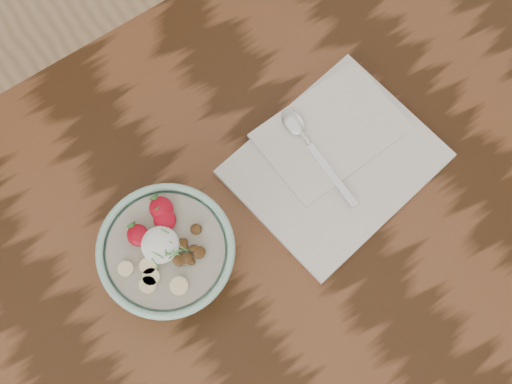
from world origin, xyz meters
The scene contains 4 objects.
table centered at (0.00, 0.00, 65.70)cm, with size 160.00×90.00×75.00cm.
breakfast_bowl centered at (-1.54, 8.52, 81.00)cm, with size 17.67×17.67×11.80cm.
napkin centered at (26.04, 8.90, 75.71)cm, with size 30.56×26.23×1.68cm.
spoon centered at (23.81, 13.78, 77.06)cm, with size 2.94×17.32×0.91cm.
Camera 1 is at (-2.93, -14.16, 172.33)cm, focal length 50.00 mm.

